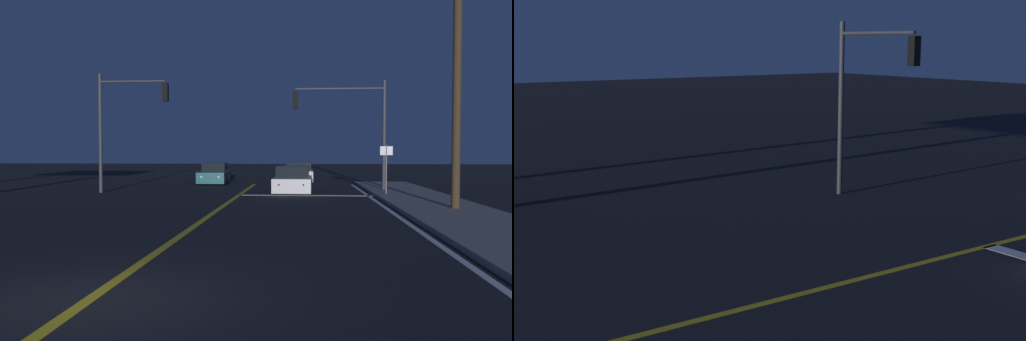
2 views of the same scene
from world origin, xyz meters
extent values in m
cube|color=gold|center=(0.00, 9.96, 0.01)|extent=(0.20, 33.86, 0.01)
cylinder|color=#38383D|center=(-7.11, 19.32, 2.98)|extent=(0.18, 0.18, 5.96)
cylinder|color=#38383D|center=(-5.44, 19.32, 5.56)|extent=(3.33, 0.12, 0.12)
cube|color=black|center=(-3.78, 19.32, 5.01)|extent=(0.28, 0.28, 0.90)
sphere|color=red|center=(-3.78, 19.32, 5.28)|extent=(0.22, 0.22, 0.22)
sphere|color=#4C2D05|center=(-3.78, 19.32, 5.01)|extent=(0.22, 0.22, 0.22)
sphere|color=#0A3814|center=(-3.78, 19.32, 4.74)|extent=(0.22, 0.22, 0.22)
camera|label=1|loc=(3.01, -7.50, 2.12)|focal=38.55mm
camera|label=2|loc=(11.17, 3.69, 5.32)|focal=48.73mm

